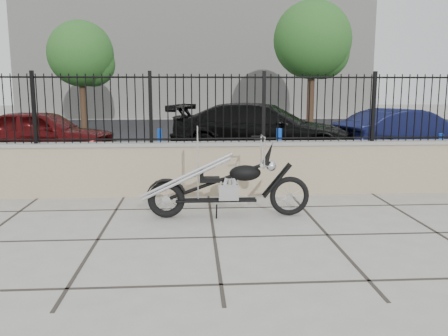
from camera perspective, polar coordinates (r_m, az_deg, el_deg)
ground_plane at (r=6.24m, az=-1.18°, el=-8.35°), size 90.00×90.00×0.00m
parking_lot at (r=18.52m, az=-2.91°, el=3.75°), size 30.00×30.00×0.00m
retaining_wall at (r=8.55m, az=-1.94°, el=-0.06°), size 14.00×0.36×0.96m
iron_fence at (r=8.43m, az=-1.98°, el=7.19°), size 14.00×0.08×1.20m
background_building at (r=32.49m, az=-3.36°, el=13.40°), size 22.00×6.00×8.00m
chopper_motorcycle at (r=7.03m, az=0.16°, el=-0.41°), size 2.32×0.41×1.39m
car_red at (r=13.92m, az=-20.98°, el=3.89°), size 4.11×2.12×1.34m
car_black at (r=13.16m, az=4.79°, el=4.54°), size 5.53×3.55×1.49m
car_blue at (r=14.23m, az=21.10°, el=3.99°), size 4.28×2.46×1.34m
bollard_a at (r=11.30m, az=-7.72°, el=2.28°), size 0.13×0.13×0.96m
bollard_b at (r=10.41m, az=6.62°, el=1.89°), size 0.16×0.16×1.05m
bollard_c at (r=11.96m, az=24.54°, el=1.69°), size 0.11×0.11×0.88m
tree_left at (r=23.47m, az=-16.88°, el=13.36°), size 3.02×3.02×5.10m
tree_right at (r=22.88m, az=10.59°, el=15.33°), size 3.57×3.57×6.02m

